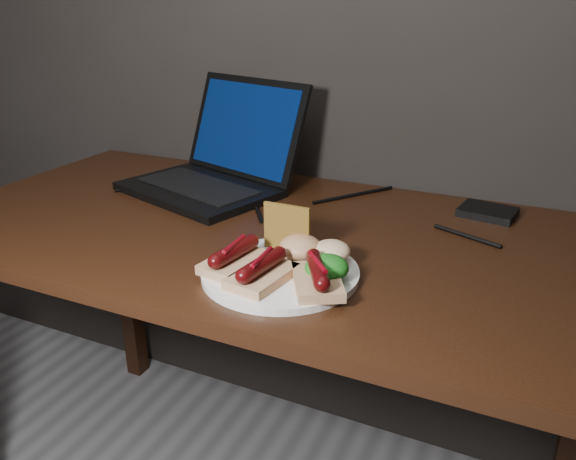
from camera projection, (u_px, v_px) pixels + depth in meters
The scene contains 12 objects.
desk at pixel (267, 267), 1.15m from camera, with size 1.40×0.70×0.75m.
laptop at pixel (217, 165), 1.33m from camera, with size 0.43×0.41×0.25m.
hard_drive at pixel (488, 212), 1.17m from camera, with size 0.11×0.09×0.02m, color black.
desk_cables at pixel (290, 201), 1.25m from camera, with size 0.86×0.33×0.01m.
plate at pixel (280, 272), 0.92m from camera, with size 0.26×0.26×0.01m, color white.
bread_sausage_left at pixel (234, 258), 0.92m from camera, with size 0.09×0.12×0.04m.
bread_sausage_center at pixel (262, 271), 0.87m from camera, with size 0.09×0.12×0.04m.
bread_sausage_right at pixel (317, 276), 0.86m from camera, with size 0.12×0.13×0.04m.
crispbread at pixel (287, 228), 0.97m from camera, with size 0.09×0.01×0.09m, color olive.
salad_greens at pixel (327, 268), 0.88m from camera, with size 0.07×0.07×0.04m, color #125E12.
salsa_mound at pixel (300, 247), 0.95m from camera, with size 0.07×0.07×0.04m, color #A73110.
coleslaw_mound at pixel (331, 251), 0.94m from camera, with size 0.06×0.06×0.04m, color beige.
Camera 1 is at (0.47, 0.46, 1.17)m, focal length 35.00 mm.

